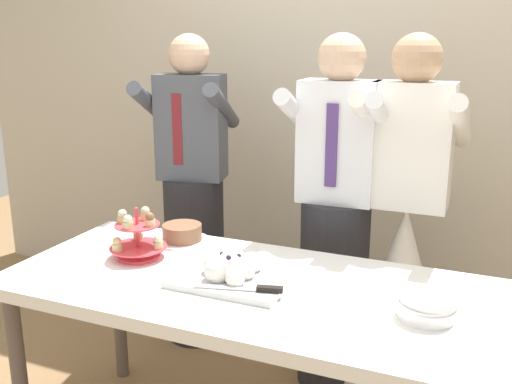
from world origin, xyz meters
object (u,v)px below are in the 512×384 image
main_cake_tray (232,271)px  person_guest (194,209)px  round_cake (182,234)px  plate_stack (427,306)px  dessert_table (245,300)px  person_groom (335,236)px  person_bride (402,277)px  cupcake_stand (138,238)px

main_cake_tray → person_guest: bearing=126.7°
round_cake → plate_stack: bearing=-16.2°
dessert_table → plate_stack: (0.64, -0.03, 0.11)m
person_groom → person_bride: same height
person_groom → person_bride: (0.31, 0.03, -0.16)m
main_cake_tray → person_groom: 0.74m
dessert_table → plate_stack: plate_stack is taller
main_cake_tray → round_cake: bearing=142.0°
cupcake_stand → main_cake_tray: bearing=-8.5°
person_bride → person_guest: (-1.13, 0.10, 0.16)m
dessert_table → cupcake_stand: size_ratio=7.83×
round_cake → person_bride: bearing=26.4°
plate_stack → round_cake: size_ratio=0.78×
person_bride → person_guest: bearing=174.7°
dessert_table → person_bride: 0.86m
plate_stack → person_bride: 0.80m
dessert_table → person_guest: 1.06m
person_guest → round_cake: bearing=-65.6°
person_bride → person_guest: same height
dessert_table → person_bride: person_bride is taller
plate_stack → main_cake_tray: bearing=178.9°
person_guest → main_cake_tray: bearing=-53.3°
cupcake_stand → person_groom: (0.64, 0.64, -0.11)m
person_groom → cupcake_stand: bearing=-135.2°
main_cake_tray → plate_stack: bearing=-1.1°
round_cake → person_groom: 0.71m
cupcake_stand → plate_stack: bearing=-4.1°
plate_stack → cupcake_stand: bearing=175.9°
person_groom → person_guest: size_ratio=1.00×
round_cake → person_groom: bearing=35.6°
person_guest → person_bride: bearing=-5.3°
cupcake_stand → round_cake: size_ratio=0.96×
round_cake → dessert_table: bearing=-33.4°
round_cake → person_bride: 1.01m
dessert_table → plate_stack: 0.65m
person_bride → plate_stack: bearing=-76.2°
plate_stack → dessert_table: bearing=177.3°
plate_stack → round_cake: (-1.07, 0.31, -0.00)m
cupcake_stand → round_cake: 0.24m
main_cake_tray → person_groom: size_ratio=0.26×
cupcake_stand → main_cake_tray: size_ratio=0.53×
person_bride → person_guest: 1.15m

